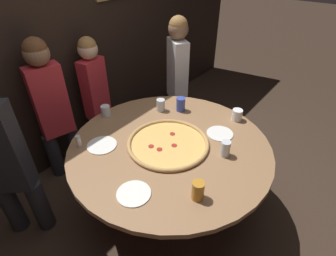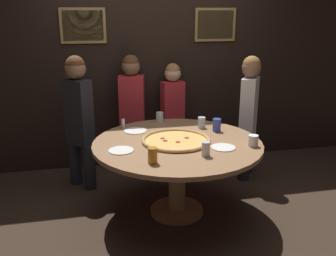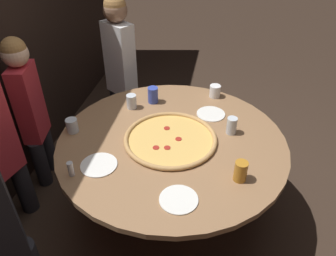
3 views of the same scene
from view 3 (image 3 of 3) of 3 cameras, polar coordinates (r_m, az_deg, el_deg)
name	(u,v)px [view 3 (image 3 of 3)]	position (r m, az deg, el deg)	size (l,w,h in m)	color
ground_plane	(171,210)	(2.79, 0.57, -14.11)	(24.00, 24.00, 0.00)	#38281E
dining_table	(172,154)	(2.35, 0.66, -4.49)	(1.58, 1.58, 0.74)	#936B47
giant_pizza	(170,139)	(2.26, 0.42, -1.86)	(0.65, 0.65, 0.03)	#EAB75B
drink_cup_near_left	(241,171)	(1.98, 12.53, -7.35)	(0.08, 0.08, 0.13)	#BC7A23
drink_cup_far_left	(153,95)	(2.65, -2.64, 5.76)	(0.08, 0.08, 0.13)	#384CB7
drink_cup_near_right	(72,126)	(2.41, -16.36, 0.40)	(0.08, 0.08, 0.10)	silver
drink_cup_by_shaker	(215,91)	(2.76, 8.18, 6.37)	(0.09, 0.09, 0.10)	white
drink_cup_beside_pizza	(232,126)	(2.34, 11.04, 0.42)	(0.07, 0.07, 0.12)	silver
drink_cup_far_right	(132,102)	(2.60, -6.37, 4.60)	(0.08, 0.08, 0.11)	silver
white_plate_far_back	(179,199)	(1.86, 1.87, -12.32)	(0.22, 0.22, 0.01)	white
white_plate_near_front	(211,114)	(2.55, 7.47, 2.45)	(0.22, 0.22, 0.01)	white
white_plate_left_side	(99,165)	(2.11, -11.94, -6.29)	(0.23, 0.23, 0.01)	white
condiment_shaker	(71,169)	(2.06, -16.59, -6.84)	(0.04, 0.04, 0.10)	silver
diner_side_left	(30,106)	(2.85, -22.92, 3.54)	(0.34, 0.20, 1.31)	#232328
diner_far_right	(120,62)	(3.22, -8.38, 11.30)	(0.31, 0.37, 1.44)	#232328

